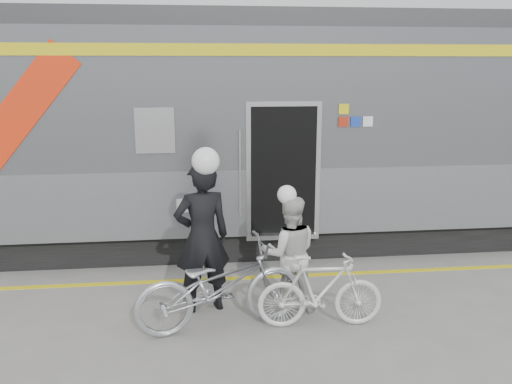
{
  "coord_description": "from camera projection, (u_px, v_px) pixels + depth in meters",
  "views": [
    {
      "loc": [
        -0.83,
        -5.7,
        3.22
      ],
      "look_at": [
        0.0,
        1.6,
        1.5
      ],
      "focal_mm": 38.0,
      "sensor_mm": 36.0,
      "label": 1
    }
  ],
  "objects": [
    {
      "name": "ground",
      "position": [
        271.0,
        348.0,
        6.34
      ],
      "size": [
        90.0,
        90.0,
        0.0
      ],
      "primitive_type": "plane",
      "color": "slate",
      "rests_on": "ground"
    },
    {
      "name": "helmet_woman",
      "position": [
        290.0,
        187.0,
        6.97
      ],
      "size": [
        0.25,
        0.25,
        0.25
      ],
      "primitive_type": "sphere",
      "color": "white",
      "rests_on": "woman"
    },
    {
      "name": "bicycle_left",
      "position": [
        220.0,
        286.0,
        6.71
      ],
      "size": [
        2.24,
        1.21,
        1.12
      ],
      "primitive_type": "imported",
      "rotation": [
        0.0,
        0.0,
        1.8
      ],
      "color": "#AEB1B6",
      "rests_on": "ground"
    },
    {
      "name": "woman",
      "position": [
        289.0,
        254.0,
        7.18
      ],
      "size": [
        0.79,
        0.63,
        1.57
      ],
      "primitive_type": "imported",
      "rotation": [
        0.0,
        0.0,
        3.1
      ],
      "color": "beige",
      "rests_on": "ground"
    },
    {
      "name": "train",
      "position": [
        150.0,
        132.0,
        9.75
      ],
      "size": [
        24.0,
        3.17,
        4.1
      ],
      "color": "black",
      "rests_on": "ground"
    },
    {
      "name": "safety_strip",
      "position": [
        252.0,
        278.0,
        8.42
      ],
      "size": [
        24.0,
        0.12,
        0.01
      ],
      "primitive_type": "cube",
      "color": "gold",
      "rests_on": "ground"
    },
    {
      "name": "bicycle_right",
      "position": [
        320.0,
        291.0,
        6.75
      ],
      "size": [
        1.6,
        0.51,
        0.95
      ],
      "primitive_type": "imported",
      "rotation": [
        0.0,
        0.0,
        1.53
      ],
      "color": "silver",
      "rests_on": "ground"
    },
    {
      "name": "helmet_man",
      "position": [
        200.0,
        147.0,
        6.84
      ],
      "size": [
        0.35,
        0.35,
        0.35
      ],
      "primitive_type": "sphere",
      "color": "white",
      "rests_on": "man"
    },
    {
      "name": "man",
      "position": [
        202.0,
        237.0,
        7.11
      ],
      "size": [
        0.83,
        0.64,
        2.03
      ],
      "primitive_type": "imported",
      "rotation": [
        0.0,
        0.0,
        3.37
      ],
      "color": "black",
      "rests_on": "ground"
    }
  ]
}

